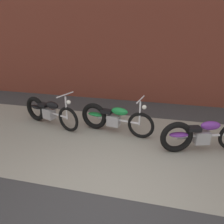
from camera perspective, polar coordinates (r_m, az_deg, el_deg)
The scene contains 6 objects.
ground_plane at distance 3.92m, azimuth -0.38°, elevation -21.08°, with size 80.00×80.00×0.00m, color #38383A.
sidewalk_slab at distance 5.31m, azimuth 4.22°, elevation -8.38°, with size 36.00×3.50×0.01m, color gray.
brick_building_wall at distance 8.03m, azimuth 9.48°, elevation 25.26°, with size 36.00×0.50×6.36m, color brown.
motorcycle_black at distance 6.43m, azimuth -16.45°, elevation 0.25°, with size 1.92×0.89×1.03m.
motorcycle_green at distance 5.72m, azimuth -0.27°, elevation -1.54°, with size 1.99×0.68×1.03m.
motorcycle_purple at distance 5.22m, azimuth 21.47°, elevation -5.57°, with size 1.94×0.84×1.03m.
Camera 1 is at (0.70, -2.78, 2.67)m, focal length 35.32 mm.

